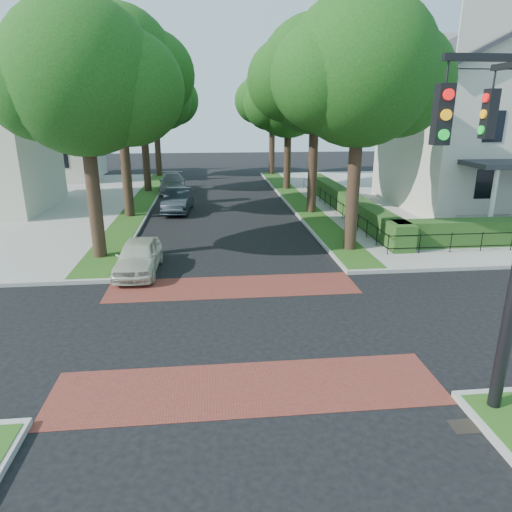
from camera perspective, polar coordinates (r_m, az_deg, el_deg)
The scene contains 22 objects.
ground at distance 13.74m, azimuth -2.15°, elevation -8.75°, with size 120.00×120.00×0.00m, color black.
sidewalk_ne at distance 37.76m, azimuth 26.82°, elevation 6.57°, with size 30.00×30.00×0.15m, color gray.
crosswalk_far at distance 16.66m, azimuth -2.89°, elevation -3.86°, with size 9.00×2.20×0.01m, color maroon.
crosswalk_near at distance 10.97m, azimuth -0.97°, elevation -16.15°, with size 9.00×2.20×0.01m, color maroon.
storm_drain at distance 10.77m, azimuth 24.85°, elevation -18.74°, with size 0.65×0.45×0.01m, color black.
grass_strip_ne at distance 32.53m, azimuth 5.14°, elevation 7.05°, with size 1.60×29.80×0.02m, color #264F16.
grass_strip_nw at distance 32.28m, azimuth -14.17°, elevation 6.50°, with size 1.60×29.80×0.02m, color #264F16.
tree_right_near at distance 20.59m, azimuth 13.03°, elevation 21.46°, with size 7.75×6.67×10.66m.
tree_right_mid at distance 28.32m, azimuth 7.62°, elevation 21.32°, with size 8.25×7.09×11.22m.
tree_right_far at distance 37.07m, azimuth 4.19°, elevation 18.84°, with size 7.25×6.23×9.74m.
tree_right_back at distance 45.97m, azimuth 2.16°, elevation 19.09°, with size 7.50×6.45×10.20m.
tree_left_near at distance 20.09m, azimuth -20.53°, elevation 19.92°, with size 7.50×6.45×10.20m.
tree_left_mid at distance 28.00m, azimuth -16.61°, elevation 21.56°, with size 8.00×6.88×11.48m.
tree_left_far at distance 36.81m, azimuth -13.92°, elevation 18.74°, with size 7.00×6.02×9.86m.
tree_left_back at distance 45.77m, azimuth -12.41°, elevation 18.90°, with size 7.75×6.66×10.44m.
hedge_main_road at distance 29.06m, azimuth 11.19°, elevation 6.70°, with size 1.00×18.00×1.20m, color #214417.
fence_main_road at distance 28.87m, azimuth 9.64°, elevation 6.41°, with size 0.06×18.00×0.90m, color black, non-canonical shape.
house_victorian at distance 33.60m, azimuth 28.13°, elevation 15.53°, with size 13.00×13.05×12.48m.
house_left_far at distance 46.68m, azimuth -25.20°, elevation 14.74°, with size 10.00×9.00×10.14m.
parked_car_front at distance 18.51m, azimuth -14.47°, elevation -0.03°, with size 1.57×3.90×1.33m, color beige.
parked_car_middle at distance 29.48m, azimuth -9.71°, elevation 6.88°, with size 1.54×4.41×1.45m, color black.
parked_car_rear at distance 37.00m, azimuth -10.39°, elevation 8.98°, with size 1.98×4.88×1.42m, color slate.
Camera 1 is at (-0.76, -12.28, 6.11)m, focal length 32.00 mm.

